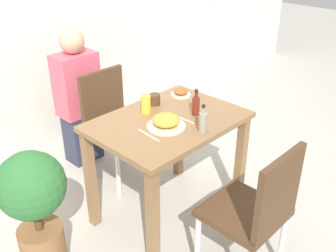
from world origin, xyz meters
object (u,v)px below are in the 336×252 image
object	(u,v)px
chair_far	(113,120)
condiment_bottle	(196,105)
juice_glass	(146,104)
chair_near	(257,209)
side_plate	(181,93)
drink_cup	(155,99)
sauce_bottle	(203,121)
potted_plant_left	(34,202)
food_plate	(166,122)
person_figure	(78,99)

from	to	relation	value
chair_far	condiment_bottle	size ratio (longest dim) A/B	4.81
juice_glass	condiment_bottle	distance (m)	0.33
chair_near	side_plate	size ratio (longest dim) A/B	6.09
drink_cup	chair_near	bearing A→B (deg)	-99.06
chair_near	sauce_bottle	world-z (taller)	sauce_bottle
condiment_bottle	potted_plant_left	xyz separation A→B (m)	(-1.05, 0.30, -0.36)
chair_near	potted_plant_left	size ratio (longest dim) A/B	1.10
drink_cup	sauce_bottle	distance (m)	0.50
food_plate	chair_near	bearing A→B (deg)	-87.27
drink_cup	side_plate	bearing A→B (deg)	-6.12
chair_near	sauce_bottle	xyz separation A→B (m)	(0.08, 0.47, 0.35)
potted_plant_left	chair_far	bearing A→B (deg)	26.32
juice_glass	sauce_bottle	distance (m)	0.44
person_figure	drink_cup	bearing A→B (deg)	-84.78
person_figure	juice_glass	bearing A→B (deg)	-93.42
food_plate	drink_cup	bearing A→B (deg)	57.57
drink_cup	chair_far	bearing A→B (deg)	93.53
juice_glass	potted_plant_left	bearing A→B (deg)	177.29
side_plate	drink_cup	bearing A→B (deg)	173.88
person_figure	chair_near	bearing A→B (deg)	-92.41
juice_glass	sauce_bottle	xyz separation A→B (m)	(0.06, -0.44, 0.01)
drink_cup	juice_glass	world-z (taller)	juice_glass
juice_glass	sauce_bottle	bearing A→B (deg)	-82.75
food_plate	juice_glass	bearing A→B (deg)	77.27
juice_glass	chair_far	bearing A→B (deg)	78.65
drink_cup	potted_plant_left	bearing A→B (deg)	-179.40
chair_near	potted_plant_left	xyz separation A→B (m)	(-0.82, 0.94, -0.01)
chair_far	food_plate	size ratio (longest dim) A/B	3.65
chair_far	food_plate	xyz separation A→B (m)	(-0.16, -0.75, 0.31)
chair_far	food_plate	distance (m)	0.82
chair_far	sauce_bottle	xyz separation A→B (m)	(-0.05, -0.95, 0.35)
food_plate	side_plate	bearing A→B (deg)	31.96
food_plate	drink_cup	world-z (taller)	food_plate
potted_plant_left	drink_cup	bearing A→B (deg)	0.60
chair_near	drink_cup	bearing A→B (deg)	-99.06
side_plate	sauce_bottle	xyz separation A→B (m)	(-0.31, -0.46, 0.05)
chair_far	drink_cup	world-z (taller)	chair_far
chair_far	condiment_bottle	xyz separation A→B (m)	(0.10, -0.76, 0.35)
condiment_bottle	juice_glass	bearing A→B (deg)	128.33
juice_glass	food_plate	bearing A→B (deg)	-102.73
person_figure	condiment_bottle	bearing A→B (deg)	-82.51
condiment_bottle	sauce_bottle	bearing A→B (deg)	-129.44
chair_near	condiment_bottle	bearing A→B (deg)	-109.30
juice_glass	drink_cup	bearing A→B (deg)	21.10
chair_near	sauce_bottle	size ratio (longest dim) A/B	4.81
juice_glass	potted_plant_left	distance (m)	0.91
juice_glass	sauce_bottle	world-z (taller)	sauce_bottle
food_plate	person_figure	bearing A→B (deg)	84.57
sauce_bottle	person_figure	xyz separation A→B (m)	(-0.00, 1.33, -0.26)
food_plate	sauce_bottle	bearing A→B (deg)	-61.10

